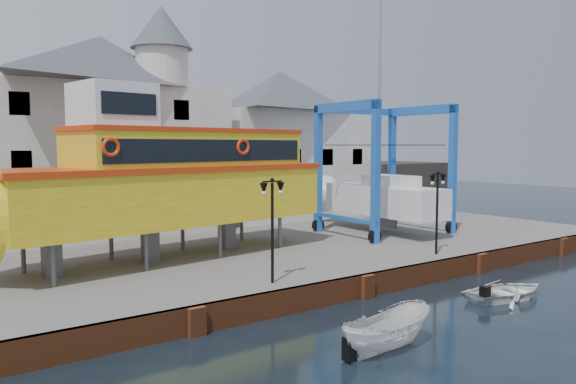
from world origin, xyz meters
TOP-DOWN VIEW (x-y plane):
  - ground at (0.00, 0.00)m, footprint 140.00×140.00m
  - hardstanding at (0.00, 11.00)m, footprint 44.00×22.00m
  - quay_wall at (-0.00, 0.10)m, footprint 44.00×0.47m
  - building_white_main at (-4.87, 18.39)m, footprint 14.00×8.30m
  - building_white_right at (9.00, 19.00)m, footprint 12.00×8.00m
  - shed_dark at (19.00, 17.00)m, footprint 8.00×7.00m
  - lamp_post_left at (-4.00, 1.20)m, footprint 1.12×0.32m
  - lamp_post_right at (6.00, 1.20)m, footprint 1.12×0.32m
  - tour_boat at (-6.27, 7.99)m, footprint 19.20×7.04m
  - travel_lift at (9.09, 8.72)m, footprint 7.39×10.28m
  - motorboat_a at (-3.77, -4.83)m, footprint 3.85×1.64m
  - motorboat_b at (4.83, -3.55)m, footprint 4.28×3.34m

SIDE VIEW (x-z plane):
  - ground at x=0.00m, z-range 0.00..0.00m
  - motorboat_a at x=-3.77m, z-range -0.73..0.73m
  - motorboat_b at x=4.83m, z-range -0.40..0.40m
  - hardstanding at x=0.00m, z-range 0.00..1.00m
  - quay_wall at x=0.00m, z-range 0.00..1.00m
  - shed_dark at x=19.00m, z-range 1.00..5.00m
  - travel_lift at x=9.09m, z-range -4.14..11.26m
  - lamp_post_left at x=-4.00m, z-range 2.07..6.27m
  - lamp_post_right at x=6.00m, z-range 2.07..6.27m
  - tour_boat at x=-6.27m, z-range 0.77..8.94m
  - building_white_right at x=9.00m, z-range 1.00..12.20m
  - building_white_main at x=-4.87m, z-range 0.34..14.34m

